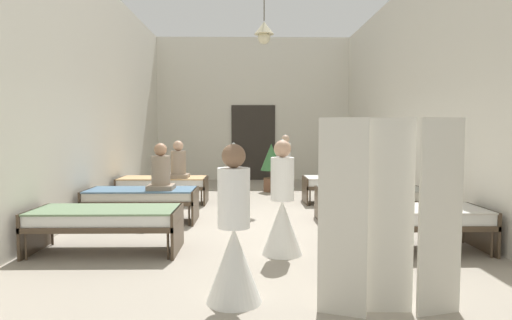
# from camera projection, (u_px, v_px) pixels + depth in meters

# --- Properties ---
(ground_plane) EXTENTS (6.73, 13.48, 0.10)m
(ground_plane) POSITION_uv_depth(u_px,v_px,m) (257.00, 224.00, 7.63)
(ground_plane) COLOR #9E9384
(room_shell) EXTENTS (6.53, 13.08, 4.55)m
(room_shell) POSITION_uv_depth(u_px,v_px,m) (256.00, 97.00, 8.82)
(room_shell) COLOR silver
(room_shell) RESTS_ON ground
(bed_left_row_0) EXTENTS (1.90, 0.84, 0.57)m
(bed_left_row_0) POSITION_uv_depth(u_px,v_px,m) (106.00, 219.00, 5.66)
(bed_left_row_0) COLOR #473828
(bed_left_row_0) RESTS_ON ground
(bed_right_row_0) EXTENTS (1.90, 0.84, 0.57)m
(bed_right_row_0) POSITION_uv_depth(u_px,v_px,m) (412.00, 218.00, 5.73)
(bed_right_row_0) COLOR #473828
(bed_right_row_0) RESTS_ON ground
(bed_left_row_1) EXTENTS (1.90, 0.84, 0.57)m
(bed_left_row_1) POSITION_uv_depth(u_px,v_px,m) (142.00, 197.00, 7.56)
(bed_left_row_1) COLOR #473828
(bed_left_row_1) RESTS_ON ground
(bed_right_row_1) EXTENTS (1.90, 0.84, 0.57)m
(bed_right_row_1) POSITION_uv_depth(u_px,v_px,m) (372.00, 196.00, 7.63)
(bed_right_row_1) COLOR #473828
(bed_right_row_1) RESTS_ON ground
(bed_left_row_2) EXTENTS (1.90, 0.84, 0.57)m
(bed_left_row_2) POSITION_uv_depth(u_px,v_px,m) (163.00, 183.00, 9.45)
(bed_left_row_2) COLOR #473828
(bed_left_row_2) RESTS_ON ground
(bed_right_row_2) EXTENTS (1.90, 0.84, 0.57)m
(bed_right_row_2) POSITION_uv_depth(u_px,v_px,m) (347.00, 183.00, 9.52)
(bed_right_row_2) COLOR #473828
(bed_right_row_2) RESTS_ON ground
(nurse_near_aisle) EXTENTS (0.52, 0.52, 1.49)m
(nurse_near_aisle) POSITION_uv_depth(u_px,v_px,m) (234.00, 246.00, 4.00)
(nurse_near_aisle) COLOR white
(nurse_near_aisle) RESTS_ON ground
(nurse_mid_aisle) EXTENTS (0.52, 0.52, 1.49)m
(nurse_mid_aisle) POSITION_uv_depth(u_px,v_px,m) (285.00, 169.00, 11.94)
(nurse_mid_aisle) COLOR white
(nurse_mid_aisle) RESTS_ON ground
(nurse_far_aisle) EXTENTS (0.52, 0.52, 1.49)m
(nurse_far_aisle) POSITION_uv_depth(u_px,v_px,m) (282.00, 213.00, 5.55)
(nurse_far_aisle) COLOR white
(nurse_far_aisle) RESTS_ON ground
(patient_seated_primary) EXTENTS (0.44, 0.44, 0.80)m
(patient_seated_primary) POSITION_uv_depth(u_px,v_px,m) (161.00, 172.00, 7.47)
(patient_seated_primary) COLOR gray
(patient_seated_primary) RESTS_ON bed_left_row_1
(patient_seated_secondary) EXTENTS (0.44, 0.44, 0.80)m
(patient_seated_secondary) POSITION_uv_depth(u_px,v_px,m) (178.00, 164.00, 9.34)
(patient_seated_secondary) COLOR gray
(patient_seated_secondary) RESTS_ON bed_left_row_2
(potted_plant) EXTENTS (0.55, 0.55, 1.25)m
(potted_plant) POSITION_uv_depth(u_px,v_px,m) (271.00, 163.00, 11.26)
(potted_plant) COLOR brown
(potted_plant) RESTS_ON ground
(privacy_screen) EXTENTS (1.25, 0.17, 1.70)m
(privacy_screen) POSITION_uv_depth(u_px,v_px,m) (391.00, 217.00, 3.71)
(privacy_screen) COLOR silver
(privacy_screen) RESTS_ON ground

